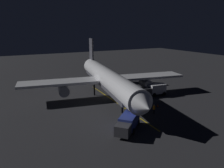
# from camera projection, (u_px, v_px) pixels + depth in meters

# --- Properties ---
(ground_plane) EXTENTS (180.00, 180.00, 0.20)m
(ground_plane) POSITION_uv_depth(u_px,v_px,m) (108.00, 98.00, 47.18)
(ground_plane) COLOR #2C2C30
(apron_guide_stripe) EXTENTS (1.45, 27.64, 0.01)m
(apron_guide_stripe) POSITION_uv_depth(u_px,v_px,m) (117.00, 103.00, 43.78)
(apron_guide_stripe) COLOR gold
(apron_guide_stripe) RESTS_ON ground_plane
(airliner) EXTENTS (36.37, 39.76, 11.88)m
(airliner) POSITION_uv_depth(u_px,v_px,m) (107.00, 78.00, 46.71)
(airliner) COLOR white
(airliner) RESTS_ON ground_plane
(baggage_truck) EXTENTS (6.02, 5.67, 2.29)m
(baggage_truck) POSITION_uv_depth(u_px,v_px,m) (128.00, 123.00, 31.77)
(baggage_truck) COLOR navy
(baggage_truck) RESTS_ON ground_plane
(catering_truck) EXTENTS (5.64, 2.62, 2.51)m
(catering_truck) POSITION_uv_depth(u_px,v_px,m) (155.00, 90.00, 48.51)
(catering_truck) COLOR silver
(catering_truck) RESTS_ON ground_plane
(ground_crew_worker) EXTENTS (0.40, 0.40, 1.74)m
(ground_crew_worker) POSITION_uv_depth(u_px,v_px,m) (154.00, 109.00, 38.08)
(ground_crew_worker) COLOR black
(ground_crew_worker) RESTS_ON ground_plane
(traffic_cone_near_left) EXTENTS (0.50, 0.50, 0.55)m
(traffic_cone_near_left) POSITION_uv_depth(u_px,v_px,m) (130.00, 104.00, 42.53)
(traffic_cone_near_left) COLOR #EA590F
(traffic_cone_near_left) RESTS_ON ground_plane
(traffic_cone_near_right) EXTENTS (0.50, 0.50, 0.55)m
(traffic_cone_near_right) POSITION_uv_depth(u_px,v_px,m) (158.00, 106.00, 41.64)
(traffic_cone_near_right) COLOR #EA590F
(traffic_cone_near_right) RESTS_ON ground_plane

